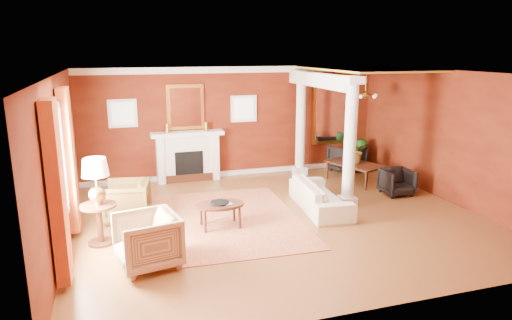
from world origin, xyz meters
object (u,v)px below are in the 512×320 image
object	(u,v)px
armchair_stripe	(147,238)
side_table	(97,187)
dining_table	(355,167)
sofa	(320,191)
coffee_table	(220,206)
armchair_leopard	(127,199)

from	to	relation	value
armchair_stripe	side_table	bearing A→B (deg)	-158.34
dining_table	armchair_stripe	bearing A→B (deg)	100.11
sofa	side_table	xyz separation A→B (m)	(-4.45, -0.48, 0.64)
coffee_table	dining_table	xyz separation A→B (m)	(4.02, 1.99, -0.03)
dining_table	side_table	bearing A→B (deg)	88.29
coffee_table	side_table	bearing A→B (deg)	-177.21
side_table	dining_table	world-z (taller)	side_table
coffee_table	sofa	bearing A→B (deg)	9.30
coffee_table	dining_table	bearing A→B (deg)	26.33
armchair_stripe	coffee_table	world-z (taller)	armchair_stripe
sofa	armchair_leopard	distance (m)	4.00
armchair_leopard	coffee_table	xyz separation A→B (m)	(1.68, -0.94, -0.01)
side_table	dining_table	xyz separation A→B (m)	(6.19, 2.09, -0.65)
sofa	armchair_stripe	size ratio (longest dim) A/B	2.20
sofa	armchair_leopard	size ratio (longest dim) A/B	2.34
armchair_stripe	coffee_table	xyz separation A→B (m)	(1.45, 1.23, -0.04)
sofa	coffee_table	distance (m)	2.30
armchair_leopard	armchair_stripe	bearing A→B (deg)	16.38
side_table	coffee_table	bearing A→B (deg)	2.79
sofa	armchair_leopard	xyz separation A→B (m)	(-3.96, 0.57, 0.04)
coffee_table	side_table	world-z (taller)	side_table
armchair_leopard	dining_table	xyz separation A→B (m)	(5.70, 1.05, -0.04)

